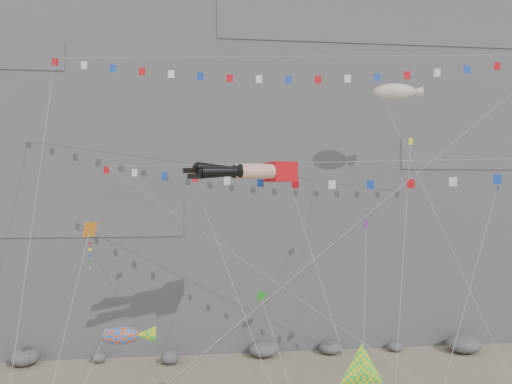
% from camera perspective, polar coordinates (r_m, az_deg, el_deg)
% --- Properties ---
extents(cliff, '(80.00, 28.00, 50.00)m').
position_cam_1_polar(cliff, '(59.44, -1.07, 10.31)').
color(cliff, slate).
rests_on(cliff, ground).
extents(talus_boulders, '(60.00, 3.00, 1.20)m').
position_cam_1_polar(talus_boulders, '(45.74, 0.85, -17.54)').
color(talus_boulders, slate).
rests_on(talus_boulders, ground).
extents(legs_kite, '(8.98, 15.04, 21.01)m').
position_cam_1_polar(legs_kite, '(31.29, -0.44, 2.33)').
color(legs_kite, red).
rests_on(legs_kite, ground).
extents(flag_banner_upper, '(35.68, 15.68, 31.84)m').
position_cam_1_polar(flag_banner_upper, '(37.19, 5.39, 15.14)').
color(flag_banner_upper, red).
rests_on(flag_banner_upper, ground).
extents(flag_banner_lower, '(33.21, 15.25, 19.69)m').
position_cam_1_polar(flag_banner_lower, '(32.49, 10.83, 3.39)').
color(flag_banner_lower, red).
rests_on(flag_banner_lower, ground).
extents(harlequin_kite, '(2.35, 9.11, 14.66)m').
position_cam_1_polar(harlequin_kite, '(30.96, -18.47, -4.17)').
color(harlequin_kite, red).
rests_on(harlequin_kite, ground).
extents(fish_windsock, '(5.27, 3.94, 8.59)m').
position_cam_1_polar(fish_windsock, '(26.99, -15.24, -15.57)').
color(fish_windsock, '#E7460B').
rests_on(fish_windsock, ground).
extents(delta_kite, '(2.60, 4.08, 7.78)m').
position_cam_1_polar(delta_kite, '(25.40, 12.08, -19.45)').
color(delta_kite, yellow).
rests_on(delta_kite, ground).
extents(blimp_windsock, '(5.05, 14.94, 26.47)m').
position_cam_1_polar(blimp_windsock, '(41.93, 15.56, 10.92)').
color(blimp_windsock, beige).
rests_on(blimp_windsock, ground).
extents(small_kite_a, '(6.48, 15.37, 22.35)m').
position_cam_1_polar(small_kite_a, '(33.50, -7.25, 1.75)').
color(small_kite_a, orange).
rests_on(small_kite_a, ground).
extents(small_kite_b, '(5.48, 13.73, 18.44)m').
position_cam_1_polar(small_kite_b, '(34.72, 12.47, -3.95)').
color(small_kite_b, purple).
rests_on(small_kite_b, ground).
extents(small_kite_c, '(2.70, 9.07, 12.25)m').
position_cam_1_polar(small_kite_c, '(28.45, 0.73, -12.24)').
color(small_kite_c, '#169319').
rests_on(small_kite_c, ground).
extents(small_kite_d, '(7.34, 13.32, 22.95)m').
position_cam_1_polar(small_kite_d, '(36.41, 17.21, 4.87)').
color(small_kite_d, '#FFF315').
rests_on(small_kite_d, ground).
extents(small_kite_e, '(9.39, 7.67, 18.45)m').
position_cam_1_polar(small_kite_e, '(33.30, 25.80, 0.15)').
color(small_kite_e, '#1540B8').
rests_on(small_kite_e, ground).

